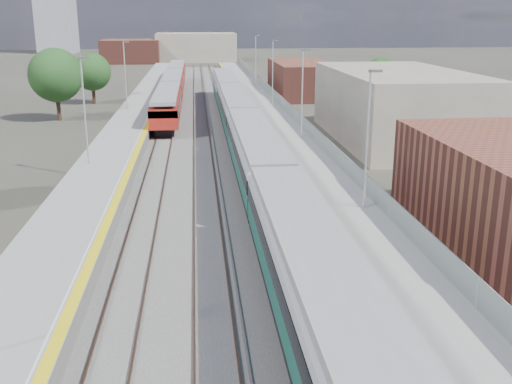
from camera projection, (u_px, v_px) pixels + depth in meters
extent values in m
plane|color=#47443A|center=(222.00, 133.00, 59.35)|extent=(320.00, 320.00, 0.00)
cube|color=#565451|center=(199.00, 129.00, 61.51)|extent=(10.50, 155.00, 0.06)
cube|color=#4C3323|center=(227.00, 123.00, 64.16)|extent=(0.07, 160.00, 0.14)
cube|color=#4C3323|center=(240.00, 123.00, 64.30)|extent=(0.07, 160.00, 0.14)
cube|color=#4C3323|center=(194.00, 124.00, 63.83)|extent=(0.07, 160.00, 0.14)
cube|color=#4C3323|center=(207.00, 123.00, 63.96)|extent=(0.07, 160.00, 0.14)
cube|color=#4C3323|center=(161.00, 124.00, 63.49)|extent=(0.07, 160.00, 0.14)
cube|color=#4C3323|center=(175.00, 124.00, 63.63)|extent=(0.07, 160.00, 0.14)
cube|color=gray|center=(224.00, 123.00, 64.13)|extent=(0.08, 160.00, 0.10)
cube|color=gray|center=(211.00, 124.00, 64.00)|extent=(0.08, 160.00, 0.10)
cube|color=slate|center=(271.00, 123.00, 62.09)|extent=(4.70, 155.00, 1.00)
cube|color=gray|center=(271.00, 118.00, 61.95)|extent=(4.70, 155.00, 0.03)
cube|color=yellow|center=(251.00, 118.00, 61.74)|extent=(0.40, 155.00, 0.01)
cube|color=gray|center=(292.00, 112.00, 61.99)|extent=(0.06, 155.00, 1.20)
cylinder|color=#9EA0A3|center=(367.00, 140.00, 31.90)|extent=(0.12, 0.12, 7.50)
cube|color=#4C4C4F|center=(375.00, 71.00, 30.89)|extent=(0.70, 0.18, 0.14)
cylinder|color=#9EA0A3|center=(302.00, 94.00, 50.99)|extent=(0.12, 0.12, 7.50)
cube|color=#4C4C4F|center=(306.00, 50.00, 49.98)|extent=(0.70, 0.18, 0.14)
cylinder|color=#9EA0A3|center=(273.00, 73.00, 70.08)|extent=(0.12, 0.12, 7.50)
cube|color=#4C4C4F|center=(275.00, 41.00, 69.07)|extent=(0.70, 0.18, 0.14)
cylinder|color=#9EA0A3|center=(256.00, 61.00, 89.17)|extent=(0.12, 0.12, 7.50)
cube|color=#4C4C4F|center=(257.00, 35.00, 88.16)|extent=(0.70, 0.18, 0.14)
cube|color=slate|center=(131.00, 125.00, 60.73)|extent=(4.30, 155.00, 1.00)
cube|color=gray|center=(131.00, 120.00, 60.58)|extent=(4.30, 155.00, 0.03)
cube|color=yellow|center=(150.00, 120.00, 60.76)|extent=(0.45, 155.00, 0.01)
cube|color=silver|center=(146.00, 120.00, 60.73)|extent=(0.08, 155.00, 0.01)
cylinder|color=#9EA0A3|center=(85.00, 111.00, 41.75)|extent=(0.12, 0.12, 7.50)
cube|color=#4C4C4F|center=(84.00, 58.00, 40.74)|extent=(0.70, 0.18, 0.14)
cylinder|color=#9EA0A3|center=(125.00, 76.00, 66.57)|extent=(0.12, 0.12, 7.50)
cube|color=#4C4C4F|center=(126.00, 42.00, 65.56)|extent=(0.70, 0.18, 0.14)
cube|color=gray|center=(397.00, 106.00, 55.20)|extent=(11.00, 22.00, 6.40)
cube|color=brown|center=(302.00, 79.00, 86.63)|extent=(8.00, 18.00, 4.80)
cube|color=gray|center=(196.00, 47.00, 153.62)|extent=(20.00, 14.00, 7.00)
cube|color=brown|center=(131.00, 51.00, 147.51)|extent=(14.00, 12.00, 5.60)
cube|color=black|center=(311.00, 311.00, 21.67)|extent=(2.74, 19.61, 0.46)
cube|color=#105447|center=(311.00, 290.00, 21.45)|extent=(2.84, 19.61, 1.15)
cube|color=black|center=(312.00, 267.00, 21.19)|extent=(2.90, 19.61, 0.78)
cube|color=silver|center=(312.00, 251.00, 21.02)|extent=(2.84, 19.61, 0.48)
cube|color=gray|center=(313.00, 240.00, 20.90)|extent=(2.51, 19.61, 0.40)
cube|color=black|center=(256.00, 172.00, 40.87)|extent=(2.74, 19.61, 0.46)
cube|color=#105447|center=(256.00, 161.00, 40.65)|extent=(2.84, 19.61, 1.15)
cube|color=black|center=(256.00, 148.00, 40.39)|extent=(2.90, 19.61, 0.78)
cube|color=silver|center=(256.00, 139.00, 40.21)|extent=(2.84, 19.61, 0.48)
cube|color=gray|center=(256.00, 133.00, 40.09)|extent=(2.51, 19.61, 0.40)
cube|color=black|center=(236.00, 122.00, 60.07)|extent=(2.74, 19.61, 0.46)
cube|color=#105447|center=(236.00, 114.00, 59.85)|extent=(2.84, 19.61, 1.15)
cube|color=black|center=(236.00, 105.00, 59.59)|extent=(2.90, 19.61, 0.78)
cube|color=silver|center=(236.00, 99.00, 59.41)|extent=(2.84, 19.61, 0.48)
cube|color=gray|center=(236.00, 95.00, 59.29)|extent=(2.51, 19.61, 0.40)
cube|color=black|center=(226.00, 97.00, 79.27)|extent=(2.74, 19.61, 0.46)
cube|color=#105447|center=(226.00, 91.00, 79.04)|extent=(2.84, 19.61, 1.15)
cube|color=black|center=(226.00, 84.00, 78.79)|extent=(2.90, 19.61, 0.78)
cube|color=silver|center=(225.00, 79.00, 78.61)|extent=(2.84, 19.61, 0.48)
cube|color=gray|center=(225.00, 76.00, 78.49)|extent=(2.51, 19.61, 0.40)
cube|color=black|center=(168.00, 120.00, 64.08)|extent=(1.83, 15.52, 0.63)
cube|color=maroon|center=(167.00, 106.00, 63.65)|extent=(2.69, 18.25, 1.92)
cube|color=black|center=(167.00, 101.00, 63.51)|extent=(2.75, 18.25, 0.67)
cube|color=gray|center=(167.00, 92.00, 63.24)|extent=(2.40, 18.25, 0.38)
cube|color=black|center=(173.00, 97.00, 81.98)|extent=(1.83, 15.52, 0.63)
cube|color=maroon|center=(173.00, 86.00, 81.55)|extent=(2.69, 18.25, 1.92)
cube|color=black|center=(173.00, 83.00, 81.41)|extent=(2.75, 18.25, 0.67)
cube|color=gray|center=(173.00, 75.00, 81.14)|extent=(2.40, 18.25, 0.38)
cube|color=black|center=(177.00, 83.00, 99.88)|extent=(1.83, 15.52, 0.63)
cube|color=maroon|center=(177.00, 74.00, 99.45)|extent=(2.69, 18.25, 1.92)
cube|color=black|center=(177.00, 71.00, 99.31)|extent=(2.75, 18.25, 0.67)
cube|color=gray|center=(176.00, 65.00, 99.04)|extent=(2.40, 18.25, 0.38)
cylinder|color=#382619|center=(59.00, 108.00, 66.10)|extent=(0.44, 0.44, 2.76)
sphere|color=#163A17|center=(56.00, 75.00, 65.08)|extent=(5.82, 5.82, 5.82)
cylinder|color=#382619|center=(94.00, 95.00, 78.85)|extent=(0.44, 0.44, 2.30)
sphere|color=#163A17|center=(92.00, 72.00, 78.00)|extent=(4.86, 4.86, 4.86)
cylinder|color=#382619|center=(379.00, 97.00, 77.22)|extent=(0.44, 0.44, 2.14)
sphere|color=#163A17|center=(380.00, 75.00, 76.43)|extent=(4.52, 4.52, 4.52)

